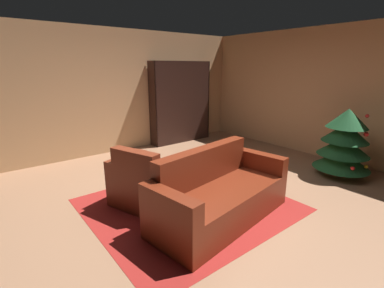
% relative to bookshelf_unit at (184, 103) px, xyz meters
% --- Properties ---
extents(ground_plane, '(7.93, 7.93, 0.00)m').
position_rel_bookshelf_unit_xyz_m(ground_plane, '(2.83, -1.80, -0.99)').
color(ground_plane, '#996C4E').
extents(wall_back, '(6.20, 0.06, 2.67)m').
position_rel_bookshelf_unit_xyz_m(wall_back, '(2.83, 1.53, 0.35)').
color(wall_back, tan).
rests_on(wall_back, ground).
extents(wall_left, '(0.06, 6.73, 2.67)m').
position_rel_bookshelf_unit_xyz_m(wall_left, '(-0.24, -1.80, 0.35)').
color(wall_left, tan).
rests_on(wall_left, ground).
extents(area_rug, '(2.41, 2.59, 0.01)m').
position_rel_bookshelf_unit_xyz_m(area_rug, '(2.86, -2.06, -0.98)').
color(area_rug, maroon).
rests_on(area_rug, ground).
extents(bookshelf_unit, '(0.33, 1.63, 2.01)m').
position_rel_bookshelf_unit_xyz_m(bookshelf_unit, '(0.00, 0.00, 0.00)').
color(bookshelf_unit, black).
rests_on(bookshelf_unit, ground).
extents(armchair_red, '(1.19, 1.00, 0.87)m').
position_rel_bookshelf_unit_xyz_m(armchair_red, '(2.55, -2.51, -0.68)').
color(armchair_red, maroon).
rests_on(armchair_red, ground).
extents(couch_red, '(1.08, 2.04, 0.88)m').
position_rel_bookshelf_unit_xyz_m(couch_red, '(3.37, -1.96, -0.68)').
color(couch_red, maroon).
rests_on(couch_red, ground).
extents(coffee_table, '(0.78, 0.78, 0.42)m').
position_rel_bookshelf_unit_xyz_m(coffee_table, '(2.91, -2.10, -0.60)').
color(coffee_table, black).
rests_on(coffee_table, ground).
extents(book_stack_on_table, '(0.22, 0.17, 0.06)m').
position_rel_bookshelf_unit_xyz_m(book_stack_on_table, '(2.92, -2.09, -0.53)').
color(book_stack_on_table, '#CEB650').
rests_on(book_stack_on_table, coffee_table).
extents(bottle_on_table, '(0.07, 0.07, 0.25)m').
position_rel_bookshelf_unit_xyz_m(bottle_on_table, '(2.84, -2.30, -0.47)').
color(bottle_on_table, '#2E2D53').
rests_on(bottle_on_table, coffee_table).
extents(decorated_tree, '(0.94, 0.94, 1.20)m').
position_rel_bookshelf_unit_xyz_m(decorated_tree, '(3.67, 0.73, -0.38)').
color(decorated_tree, brown).
rests_on(decorated_tree, ground).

